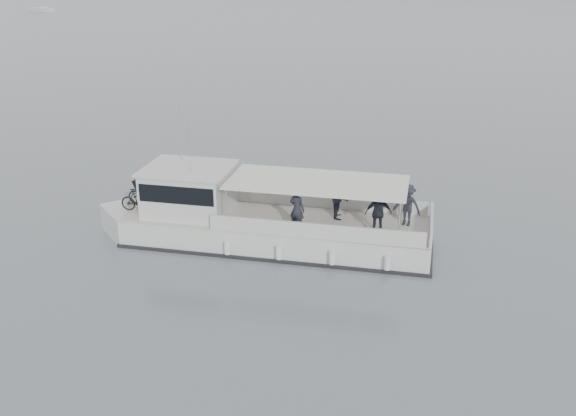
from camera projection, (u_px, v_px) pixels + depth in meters
The scene contains 2 objects.
ground at pixel (159, 241), 24.90m from camera, with size 1400.00×1400.00×0.00m, color #565F65.
tour_boat at pixel (247, 220), 24.47m from camera, with size 12.98×6.73×5.51m.
Camera 1 is at (16.01, -16.90, 10.25)m, focal length 40.00 mm.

